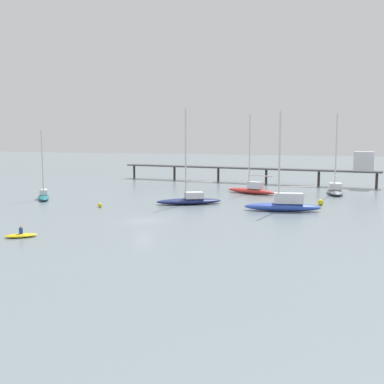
{
  "coord_description": "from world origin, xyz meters",
  "views": [
    {
      "loc": [
        23.42,
        -48.84,
        9.69
      ],
      "look_at": [
        0.0,
        16.87,
        1.5
      ],
      "focal_mm": 44.08,
      "sensor_mm": 36.0,
      "label": 1
    }
  ],
  "objects_px": {
    "sailboat_blue": "(284,204)",
    "pier": "(294,166)",
    "mooring_buoy_inner": "(100,205)",
    "sailboat_navy": "(190,199)",
    "mooring_buoy_near": "(321,202)",
    "sailboat_red": "(252,189)",
    "sailboat_teal": "(43,195)",
    "dinghy_yellow": "(21,235)",
    "sailboat_gray": "(335,189)"
  },
  "relations": [
    {
      "from": "sailboat_blue",
      "to": "pier",
      "type": "bearing_deg",
      "value": 95.53
    },
    {
      "from": "mooring_buoy_near",
      "to": "mooring_buoy_inner",
      "type": "height_order",
      "value": "mooring_buoy_near"
    },
    {
      "from": "pier",
      "to": "mooring_buoy_near",
      "type": "relative_size",
      "value": 65.2
    },
    {
      "from": "dinghy_yellow",
      "to": "mooring_buoy_near",
      "type": "distance_m",
      "value": 41.02
    },
    {
      "from": "mooring_buoy_near",
      "to": "sailboat_red",
      "type": "bearing_deg",
      "value": 140.1
    },
    {
      "from": "mooring_buoy_near",
      "to": "mooring_buoy_inner",
      "type": "relative_size",
      "value": 1.41
    },
    {
      "from": "dinghy_yellow",
      "to": "mooring_buoy_inner",
      "type": "height_order",
      "value": "dinghy_yellow"
    },
    {
      "from": "dinghy_yellow",
      "to": "sailboat_gray",
      "type": "bearing_deg",
      "value": 59.92
    },
    {
      "from": "sailboat_gray",
      "to": "sailboat_red",
      "type": "distance_m",
      "value": 14.1
    },
    {
      "from": "sailboat_red",
      "to": "sailboat_navy",
      "type": "bearing_deg",
      "value": -110.62
    },
    {
      "from": "sailboat_navy",
      "to": "mooring_buoy_inner",
      "type": "xyz_separation_m",
      "value": [
        -10.65,
        -7.12,
        -0.45
      ]
    },
    {
      "from": "sailboat_blue",
      "to": "sailboat_navy",
      "type": "xyz_separation_m",
      "value": [
        -13.82,
        1.92,
        -0.21
      ]
    },
    {
      "from": "sailboat_blue",
      "to": "mooring_buoy_inner",
      "type": "relative_size",
      "value": 21.5
    },
    {
      "from": "sailboat_navy",
      "to": "mooring_buoy_near",
      "type": "height_order",
      "value": "sailboat_navy"
    },
    {
      "from": "pier",
      "to": "sailboat_teal",
      "type": "xyz_separation_m",
      "value": [
        -33.72,
        -35.24,
        -3.22
      ]
    },
    {
      "from": "sailboat_navy",
      "to": "mooring_buoy_inner",
      "type": "relative_size",
      "value": 22.65
    },
    {
      "from": "pier",
      "to": "sailboat_teal",
      "type": "relative_size",
      "value": 5.19
    },
    {
      "from": "sailboat_teal",
      "to": "sailboat_red",
      "type": "bearing_deg",
      "value": 32.01
    },
    {
      "from": "sailboat_teal",
      "to": "mooring_buoy_near",
      "type": "height_order",
      "value": "sailboat_teal"
    },
    {
      "from": "sailboat_teal",
      "to": "mooring_buoy_near",
      "type": "distance_m",
      "value": 41.97
    },
    {
      "from": "sailboat_gray",
      "to": "sailboat_navy",
      "type": "xyz_separation_m",
      "value": [
        -19.2,
        -19.67,
        -0.07
      ]
    },
    {
      "from": "sailboat_red",
      "to": "dinghy_yellow",
      "type": "distance_m",
      "value": 44.29
    },
    {
      "from": "sailboat_gray",
      "to": "sailboat_red",
      "type": "bearing_deg",
      "value": -162.19
    },
    {
      "from": "sailboat_gray",
      "to": "dinghy_yellow",
      "type": "bearing_deg",
      "value": -120.08
    },
    {
      "from": "sailboat_red",
      "to": "sailboat_navy",
      "type": "distance_m",
      "value": 16.42
    },
    {
      "from": "sailboat_red",
      "to": "mooring_buoy_inner",
      "type": "distance_m",
      "value": 27.85
    },
    {
      "from": "pier",
      "to": "dinghy_yellow",
      "type": "relative_size",
      "value": 17.49
    },
    {
      "from": "sailboat_blue",
      "to": "sailboat_navy",
      "type": "height_order",
      "value": "sailboat_navy"
    },
    {
      "from": "mooring_buoy_inner",
      "to": "sailboat_navy",
      "type": "bearing_deg",
      "value": 33.77
    },
    {
      "from": "sailboat_navy",
      "to": "mooring_buoy_near",
      "type": "bearing_deg",
      "value": 16.03
    },
    {
      "from": "sailboat_gray",
      "to": "sailboat_navy",
      "type": "distance_m",
      "value": 27.49
    },
    {
      "from": "sailboat_navy",
      "to": "dinghy_yellow",
      "type": "relative_size",
      "value": 4.31
    },
    {
      "from": "sailboat_blue",
      "to": "sailboat_gray",
      "type": "height_order",
      "value": "sailboat_gray"
    },
    {
      "from": "sailboat_blue",
      "to": "sailboat_teal",
      "type": "xyz_separation_m",
      "value": [
        -37.05,
        -0.85,
        -0.23
      ]
    },
    {
      "from": "sailboat_gray",
      "to": "sailboat_navy",
      "type": "height_order",
      "value": "sailboat_navy"
    },
    {
      "from": "sailboat_blue",
      "to": "sailboat_gray",
      "type": "xyz_separation_m",
      "value": [
        5.38,
        21.6,
        -0.14
      ]
    },
    {
      "from": "sailboat_teal",
      "to": "sailboat_red",
      "type": "distance_m",
      "value": 34.22
    },
    {
      "from": "sailboat_red",
      "to": "mooring_buoy_near",
      "type": "distance_m",
      "value": 15.91
    },
    {
      "from": "pier",
      "to": "mooring_buoy_inner",
      "type": "distance_m",
      "value": 45.02
    },
    {
      "from": "pier",
      "to": "mooring_buoy_inner",
      "type": "xyz_separation_m",
      "value": [
        -21.13,
        -39.58,
        -3.64
      ]
    },
    {
      "from": "sailboat_teal",
      "to": "sailboat_navy",
      "type": "distance_m",
      "value": 23.4
    },
    {
      "from": "pier",
      "to": "sailboat_red",
      "type": "xyz_separation_m",
      "value": [
        -4.71,
        -17.1,
        -3.09
      ]
    },
    {
      "from": "mooring_buoy_near",
      "to": "sailboat_blue",
      "type": "bearing_deg",
      "value": -120.42
    },
    {
      "from": "dinghy_yellow",
      "to": "mooring_buoy_near",
      "type": "relative_size",
      "value": 3.73
    },
    {
      "from": "sailboat_navy",
      "to": "sailboat_gray",
      "type": "bearing_deg",
      "value": 45.7
    },
    {
      "from": "sailboat_red",
      "to": "dinghy_yellow",
      "type": "height_order",
      "value": "sailboat_red"
    },
    {
      "from": "sailboat_teal",
      "to": "mooring_buoy_inner",
      "type": "height_order",
      "value": "sailboat_teal"
    },
    {
      "from": "sailboat_teal",
      "to": "dinghy_yellow",
      "type": "bearing_deg",
      "value": -57.17
    },
    {
      "from": "sailboat_navy",
      "to": "sailboat_blue",
      "type": "bearing_deg",
      "value": -7.92
    },
    {
      "from": "dinghy_yellow",
      "to": "mooring_buoy_near",
      "type": "bearing_deg",
      "value": 51.2
    }
  ]
}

